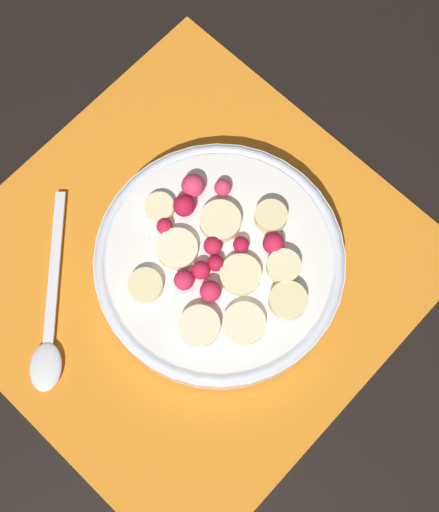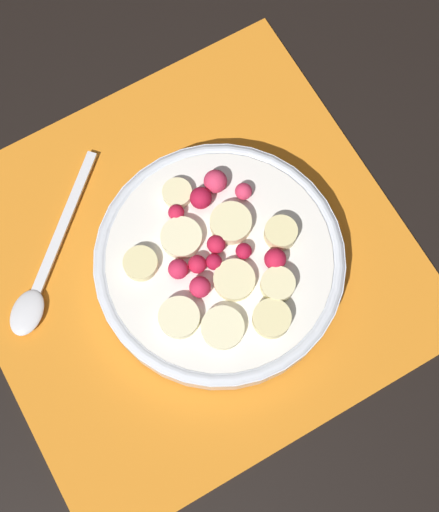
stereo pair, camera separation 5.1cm
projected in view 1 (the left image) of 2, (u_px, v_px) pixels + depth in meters
name	position (u px, v px, depth m)	size (l,w,h in m)	color
ground_plane	(187.00, 269.00, 0.65)	(3.00, 3.00, 0.00)	black
placemat	(187.00, 269.00, 0.65)	(0.38, 0.37, 0.01)	orange
fruit_bowl	(220.00, 262.00, 0.63)	(0.22, 0.22, 0.05)	silver
spoon	(49.00, 331.00, 0.62)	(0.15, 0.14, 0.01)	silver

